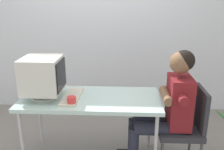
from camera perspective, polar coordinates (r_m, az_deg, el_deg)
The scene contains 7 objects.
wall_back at distance 3.74m, azimuth 2.29°, elevation 14.01°, with size 8.00×0.10×3.00m, color silver.
desk at distance 2.58m, azimuth -5.04°, elevation -6.33°, with size 1.46×0.66×0.75m.
crt_monitor at distance 2.56m, azimuth -16.02°, elevation -0.08°, with size 0.39×0.39×0.43m.
keyboard at distance 2.57m, azimuth -9.45°, elevation -4.95°, with size 0.17×0.47×0.03m.
office_chair at distance 2.70m, azimuth 17.02°, elevation -10.92°, with size 0.44×0.44×0.88m.
person_seated at distance 2.56m, azimuth 12.96°, elevation -6.92°, with size 0.75×0.54×1.27m.
desk_mug at distance 2.40m, azimuth -9.51°, elevation -6.02°, with size 0.09×0.10×0.08m.
Camera 1 is at (0.34, -2.33, 1.75)m, focal length 38.72 mm.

